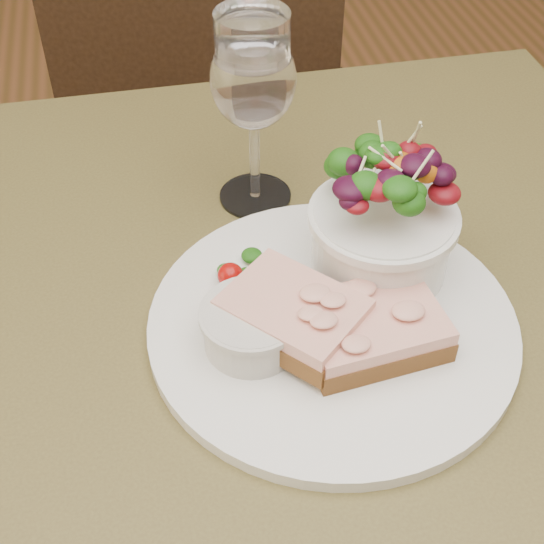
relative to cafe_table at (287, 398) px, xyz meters
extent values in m
cube|color=#4B4120|center=(0.00, 0.00, 0.08)|extent=(0.80, 0.80, 0.04)
cylinder|color=black|center=(-0.34, 0.34, -0.29)|extent=(0.05, 0.05, 0.71)
cylinder|color=black|center=(0.34, 0.34, -0.29)|extent=(0.05, 0.05, 0.71)
cube|color=black|center=(0.05, 0.76, -0.20)|extent=(0.53, 0.53, 0.04)
cube|color=black|center=(-0.01, 0.58, 0.03)|extent=(0.41, 0.17, 0.45)
cube|color=black|center=(0.05, 0.76, -0.42)|extent=(0.45, 0.45, 0.45)
cylinder|color=white|center=(0.03, -0.01, 0.11)|extent=(0.30, 0.30, 0.01)
cube|color=#4B2F14|center=(0.06, -0.04, 0.12)|extent=(0.12, 0.09, 0.02)
cube|color=#FFF8C1|center=(0.06, -0.04, 0.14)|extent=(0.11, 0.09, 0.01)
cube|color=#4B2F14|center=(0.00, -0.02, 0.13)|extent=(0.13, 0.13, 0.02)
cube|color=#FFF8C1|center=(0.00, -0.02, 0.15)|extent=(0.12, 0.13, 0.01)
cylinder|color=beige|center=(-0.03, -0.03, 0.13)|extent=(0.07, 0.07, 0.04)
cylinder|color=brown|center=(-0.03, -0.03, 0.15)|extent=(0.06, 0.06, 0.01)
cylinder|color=white|center=(0.09, 0.04, 0.14)|extent=(0.11, 0.11, 0.06)
ellipsoid|color=#0E3C0B|center=(0.09, 0.04, 0.20)|extent=(0.10, 0.10, 0.06)
ellipsoid|color=#0E3C0B|center=(-0.03, 0.05, 0.12)|extent=(0.04, 0.04, 0.01)
sphere|color=#950A08|center=(-0.04, 0.04, 0.12)|extent=(0.02, 0.02, 0.02)
cylinder|color=white|center=(0.01, 0.17, 0.10)|extent=(0.07, 0.07, 0.00)
cylinder|color=white|center=(0.01, 0.17, 0.15)|extent=(0.01, 0.01, 0.09)
ellipsoid|color=white|center=(0.01, 0.17, 0.23)|extent=(0.08, 0.08, 0.09)
camera|label=1|loc=(-0.10, -0.41, 0.56)|focal=50.00mm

